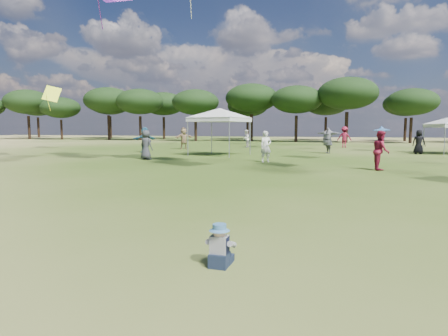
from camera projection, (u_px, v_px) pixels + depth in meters
The scene contains 4 objects.
tree_line at pixel (339, 98), 46.62m from camera, with size 108.78×17.63×7.77m.
tent_left at pixel (220, 110), 23.65m from camera, with size 6.12×6.12×3.28m.
toddler at pixel (220, 247), 4.77m from camera, with size 0.37×0.41×0.56m.
festival_crowd at pixel (331, 140), 27.27m from camera, with size 29.86×22.61×1.93m.
Camera 1 is at (1.43, -2.00, 1.77)m, focal length 30.00 mm.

